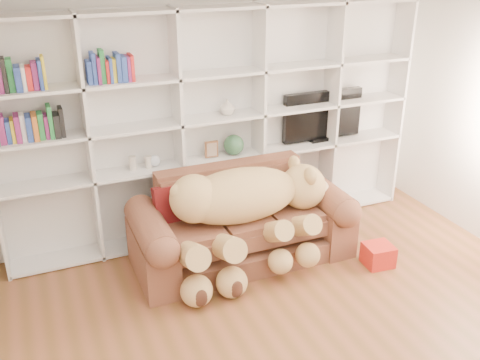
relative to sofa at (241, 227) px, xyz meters
name	(u,v)px	position (x,y,z in m)	size (l,w,h in m)	color
wall_back	(213,107)	(0.02, 0.81, 1.01)	(5.00, 0.02, 2.70)	silver
bookshelf	(195,118)	(-0.22, 0.67, 0.97)	(4.43, 0.35, 2.40)	silver
sofa	(241,227)	(0.00, 0.00, 0.00)	(2.14, 0.92, 0.90)	brown
teddy_bear	(245,208)	(-0.04, -0.18, 0.30)	(1.74, 0.92, 1.01)	tan
throw_pillow	(174,205)	(-0.63, 0.15, 0.30)	(0.37, 0.12, 0.37)	#550E13
gift_box	(378,255)	(1.19, -0.66, -0.23)	(0.27, 0.25, 0.22)	red
tv	(322,116)	(1.27, 0.67, 0.80)	(0.96, 0.18, 0.57)	black
picture_frame	(211,149)	(-0.07, 0.62, 0.62)	(0.14, 0.03, 0.18)	brown
green_vase	(234,145)	(0.18, 0.62, 0.63)	(0.22, 0.22, 0.22)	#2A5235
figurine_tall	(133,163)	(-0.90, 0.62, 0.60)	(0.07, 0.07, 0.14)	beige
figurine_short	(148,162)	(-0.74, 0.62, 0.59)	(0.07, 0.07, 0.12)	beige
snow_globe	(155,161)	(-0.68, 0.62, 0.59)	(0.11, 0.11, 0.11)	silver
shelf_vase	(227,107)	(0.11, 0.62, 1.06)	(0.16, 0.16, 0.16)	beige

